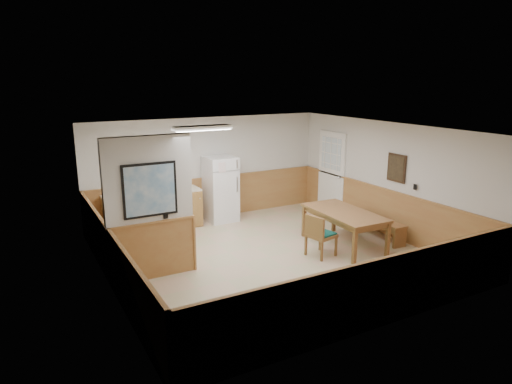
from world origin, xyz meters
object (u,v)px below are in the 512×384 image
refrigerator (221,189)px  dining_chair (318,233)px  soap_bottle (121,190)px  fire_extinguisher (183,179)px  dining_bench (377,222)px  dining_table (344,216)px

refrigerator → dining_chair: refrigerator is taller
dining_chair → soap_bottle: bearing=122.5°
fire_extinguisher → soap_bottle: fire_extinguisher is taller
refrigerator → dining_bench: refrigerator is taller
dining_table → dining_bench: bearing=7.1°
soap_bottle → dining_chair: bearing=-45.8°
refrigerator → soap_bottle: size_ratio=6.37×
dining_bench → soap_bottle: size_ratio=6.30×
refrigerator → fire_extinguisher: 0.97m
dining_chair → soap_bottle: 4.39m
refrigerator → dining_table: size_ratio=0.83×
dining_bench → fire_extinguisher: fire_extinguisher is taller
dining_table → fire_extinguisher: size_ratio=3.82×
fire_extinguisher → soap_bottle: size_ratio=2.00×
dining_bench → refrigerator: bearing=135.2°
soap_bottle → dining_table: bearing=-37.0°
dining_bench → soap_bottle: (-4.86, 2.81, 0.68)m
dining_chair → soap_bottle: soap_bottle is taller
refrigerator → soap_bottle: (-2.36, 0.05, 0.23)m
dining_chair → fire_extinguisher: (-1.59, 3.13, 0.62)m
dining_table → dining_chair: size_ratio=2.23×
fire_extinguisher → refrigerator: bearing=-26.5°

